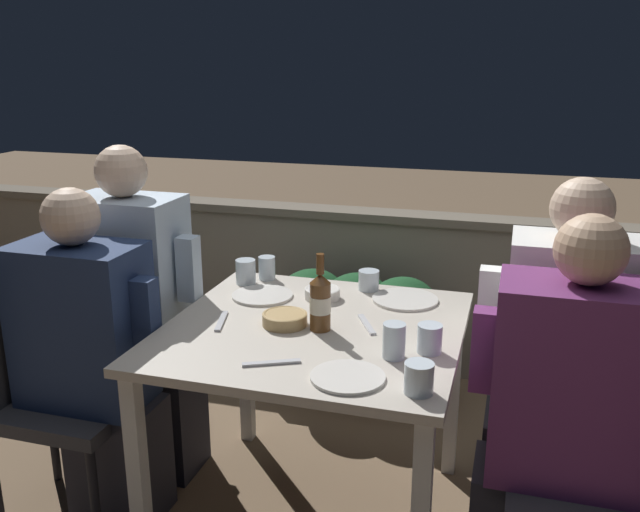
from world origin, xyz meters
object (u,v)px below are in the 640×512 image
person_blue_shirt (140,314)px  person_white_polo (554,368)px  person_purple_stripe (558,423)px  chair_left_far (95,332)px  chair_right_near (637,452)px  chair_left_near (43,365)px  beer_bottle (320,301)px  chair_right_far (621,399)px  person_navy_jumper (94,361)px  potted_plant (100,302)px

person_blue_shirt → person_white_polo: (1.51, 0.00, -0.02)m
person_purple_stripe → person_white_polo: bearing=90.6°
chair_left_far → chair_right_near: (1.93, -0.31, 0.00)m
chair_left_near → beer_bottle: beer_bottle is taller
chair_right_far → person_white_polo: bearing=-180.0°
chair_left_far → beer_bottle: 1.03m
chair_left_far → beer_bottle: bearing=-9.4°
chair_left_far → person_blue_shirt: (0.21, -0.00, 0.10)m
person_blue_shirt → chair_right_near: size_ratio=1.37×
person_navy_jumper → chair_right_far: (1.71, 0.31, -0.05)m
person_purple_stripe → beer_bottle: 0.79m
person_purple_stripe → potted_plant: 2.16m
chair_right_far → potted_plant: bearing=168.2°
person_navy_jumper → person_purple_stripe: bearing=0.1°
chair_right_near → potted_plant: (-2.23, 0.77, -0.07)m
person_navy_jumper → person_white_polo: (1.50, 0.31, 0.03)m
chair_left_near → person_white_polo: bearing=10.3°
chair_left_near → person_blue_shirt: person_blue_shirt is taller
person_navy_jumper → beer_bottle: (0.77, 0.15, 0.24)m
chair_left_near → person_blue_shirt: size_ratio=0.73×
chair_right_near → person_purple_stripe: size_ratio=0.78×
chair_left_near → person_navy_jumper: person_navy_jumper is taller
chair_left_far → person_purple_stripe: person_purple_stripe is taller
chair_right_far → beer_bottle: bearing=-170.1°
chair_right_far → potted_plant: 2.27m
person_navy_jumper → chair_right_near: size_ratio=1.27×
chair_left_near → chair_right_near: bearing=0.1°
chair_left_far → chair_right_near: same height
person_navy_jumper → chair_right_far: bearing=10.3°
chair_right_near → chair_right_far: (-0.00, 0.31, 0.00)m
person_white_polo → beer_bottle: size_ratio=4.88×
person_navy_jumper → person_white_polo: size_ratio=0.95×
chair_left_near → chair_right_near: 1.93m
person_purple_stripe → beer_bottle: size_ratio=4.71×
person_white_polo → chair_left_far: bearing=-179.8°
chair_left_far → chair_right_far: bearing=0.1°
potted_plant → chair_left_near: bearing=-69.0°
chair_right_far → person_navy_jumper: bearing=-169.7°
person_navy_jumper → chair_right_far: person_navy_jumper is taller
chair_right_near → person_white_polo: size_ratio=0.75×
chair_right_near → beer_bottle: 1.01m
person_navy_jumper → chair_left_far: (-0.21, 0.31, -0.05)m
chair_left_near → potted_plant: size_ratio=1.21×
chair_left_far → chair_right_near: 1.95m
chair_right_far → person_white_polo: person_white_polo is taller
person_purple_stripe → potted_plant: (-2.02, 0.77, -0.12)m
person_purple_stripe → person_white_polo: size_ratio=0.97×
beer_bottle → chair_right_far: bearing=9.9°
chair_right_far → potted_plant: size_ratio=1.21×
person_navy_jumper → potted_plant: bearing=123.3°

